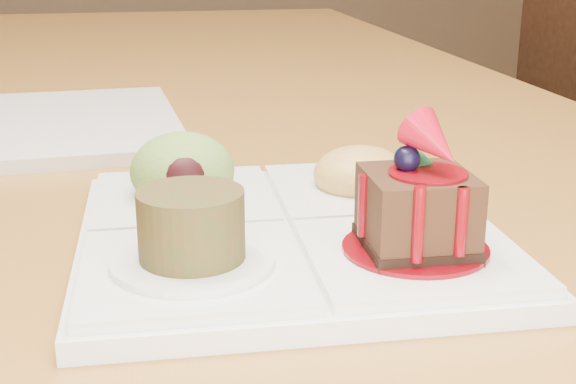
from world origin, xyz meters
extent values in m
cube|color=#966126|center=(0.00, 0.00, 0.73)|extent=(1.00, 1.80, 0.04)
cylinder|color=#966126|center=(0.44, 0.84, 0.35)|extent=(0.06, 0.06, 0.71)
cube|color=black|center=(0.57, 0.07, 0.45)|extent=(0.47, 0.47, 0.04)
cylinder|color=black|center=(0.72, 0.27, 0.21)|extent=(0.04, 0.04, 0.43)
cylinder|color=black|center=(0.37, 0.22, 0.21)|extent=(0.04, 0.04, 0.43)
cube|color=silver|center=(0.10, -0.63, 0.76)|extent=(0.25, 0.25, 0.01)
cube|color=silver|center=(0.16, -0.69, 0.77)|extent=(0.12, 0.12, 0.01)
cube|color=silver|center=(0.04, -0.69, 0.77)|extent=(0.12, 0.12, 0.01)
cube|color=silver|center=(0.05, -0.57, 0.77)|extent=(0.12, 0.12, 0.01)
cube|color=silver|center=(0.16, -0.57, 0.77)|extent=(0.12, 0.12, 0.01)
cylinder|color=#62030A|center=(0.16, -0.69, 0.77)|extent=(0.08, 0.08, 0.00)
cube|color=black|center=(0.16, -0.69, 0.77)|extent=(0.06, 0.06, 0.01)
cube|color=black|center=(0.16, -0.69, 0.79)|extent=(0.06, 0.06, 0.04)
cylinder|color=#62030A|center=(0.16, -0.69, 0.81)|extent=(0.04, 0.04, 0.00)
sphere|color=black|center=(0.16, -0.69, 0.82)|extent=(0.01, 0.01, 0.01)
cone|color=#AB0B1C|center=(0.17, -0.70, 0.83)|extent=(0.04, 0.05, 0.04)
cube|color=#12491E|center=(0.16, -0.68, 0.82)|extent=(0.01, 0.02, 0.01)
cube|color=#12491E|center=(0.16, -0.68, 0.82)|extent=(0.01, 0.02, 0.01)
cylinder|color=#62030A|center=(0.15, -0.72, 0.79)|extent=(0.01, 0.01, 0.04)
cylinder|color=#62030A|center=(0.17, -0.72, 0.79)|extent=(0.01, 0.01, 0.04)
cylinder|color=#62030A|center=(0.13, -0.68, 0.79)|extent=(0.01, 0.01, 0.03)
cylinder|color=silver|center=(0.04, -0.69, 0.77)|extent=(0.08, 0.08, 0.00)
cylinder|color=#4C2A15|center=(0.04, -0.69, 0.79)|extent=(0.05, 0.05, 0.04)
cylinder|color=#42270E|center=(0.04, -0.69, 0.80)|extent=(0.04, 0.04, 0.00)
ellipsoid|color=olive|center=(0.05, -0.57, 0.78)|extent=(0.07, 0.07, 0.05)
ellipsoid|color=black|center=(0.05, -0.59, 0.78)|extent=(0.03, 0.02, 0.03)
ellipsoid|color=gold|center=(0.16, -0.57, 0.78)|extent=(0.06, 0.06, 0.04)
cube|color=orange|center=(0.18, -0.57, 0.78)|extent=(0.02, 0.02, 0.02)
cube|color=#3F7C1A|center=(0.16, -0.56, 0.78)|extent=(0.02, 0.02, 0.01)
cube|color=orange|center=(0.15, -0.58, 0.78)|extent=(0.02, 0.02, 0.02)
cube|color=#3F7C1A|center=(0.17, -0.59, 0.78)|extent=(0.02, 0.02, 0.01)
cube|color=silver|center=(-0.09, -0.30, 0.76)|extent=(0.30, 0.30, 0.01)
camera|label=1|loc=(0.02, -1.07, 0.93)|focal=50.00mm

